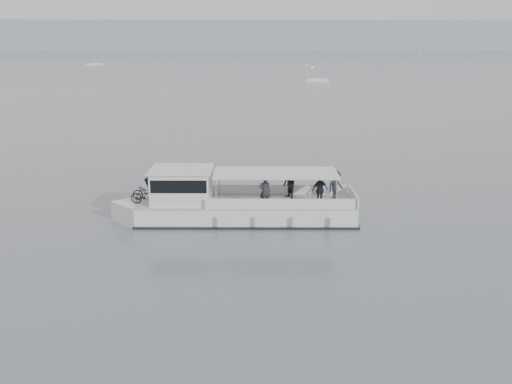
{
  "coord_description": "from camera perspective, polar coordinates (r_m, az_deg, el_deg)",
  "views": [
    {
      "loc": [
        -0.9,
        -26.92,
        9.47
      ],
      "look_at": [
        0.13,
        2.63,
        1.6
      ],
      "focal_mm": 40.0,
      "sensor_mm": 36.0,
      "label": 1
    }
  ],
  "objects": [
    {
      "name": "ground",
      "position": [
        28.55,
        -0.07,
        -4.47
      ],
      "size": [
        1400.0,
        1400.0,
        0.0
      ],
      "primitive_type": "plane",
      "color": "#545D63",
      "rests_on": "ground"
    },
    {
      "name": "moored_fleet",
      "position": [
        198.38,
        -0.16,
        12.27
      ],
      "size": [
        373.62,
        366.65,
        9.03
      ],
      "color": "white",
      "rests_on": "ground"
    },
    {
      "name": "tour_boat",
      "position": [
        30.82,
        -3.08,
        -1.24
      ],
      "size": [
        13.3,
        3.83,
        5.55
      ],
      "rotation": [
        0.0,
        0.0,
        -0.04
      ],
      "color": "white",
      "rests_on": "ground"
    },
    {
      "name": "headland",
      "position": [
        586.94,
        -1.98,
        15.34
      ],
      "size": [
        1400.0,
        90.0,
        28.0
      ],
      "primitive_type": "cube",
      "color": "#939EA8",
      "rests_on": "ground"
    }
  ]
}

